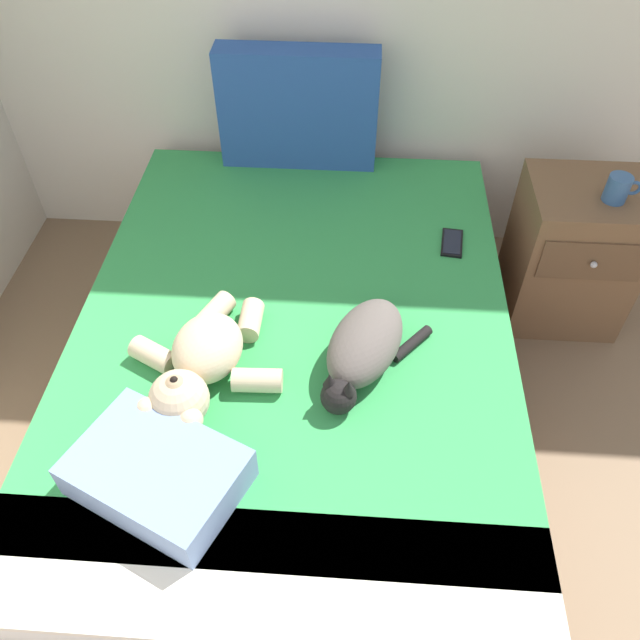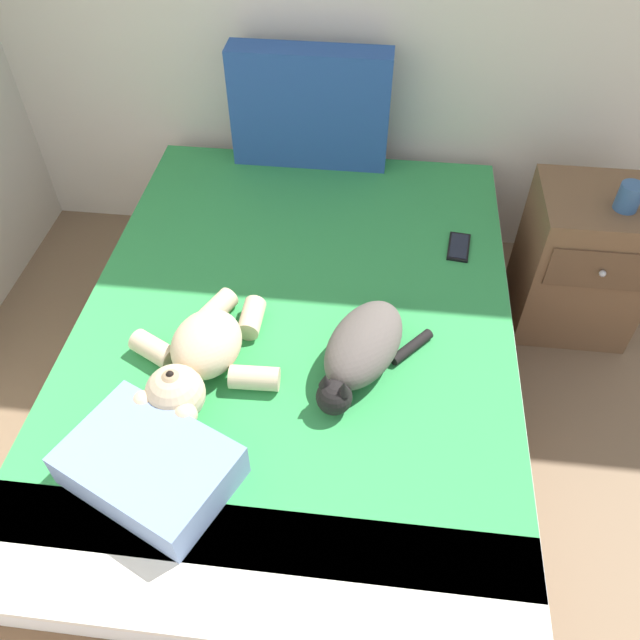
# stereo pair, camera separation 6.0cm
# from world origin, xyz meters

# --- Properties ---
(bed) EXTENTS (1.40, 1.92, 0.47)m
(bed) POSITION_xyz_m (1.32, 2.85, 0.23)
(bed) COLOR brown
(bed) RESTS_ON ground_plane
(patterned_cushion) EXTENTS (0.61, 0.12, 0.46)m
(patterned_cushion) POSITION_xyz_m (1.26, 3.73, 0.70)
(patterned_cushion) COLOR #264C99
(patterned_cushion) RESTS_ON bed
(cat) EXTENTS (0.35, 0.42, 0.15)m
(cat) POSITION_xyz_m (1.54, 2.67, 0.54)
(cat) COLOR #59514C
(cat) RESTS_ON bed
(teddy_bear) EXTENTS (0.46, 0.54, 0.17)m
(teddy_bear) POSITION_xyz_m (1.09, 2.58, 0.54)
(teddy_bear) COLOR beige
(teddy_bear) RESTS_ON bed
(cell_phone) EXTENTS (0.09, 0.16, 0.01)m
(cell_phone) POSITION_xyz_m (1.84, 3.24, 0.47)
(cell_phone) COLOR black
(cell_phone) RESTS_ON bed
(throw_pillow) EXTENTS (0.48, 0.42, 0.11)m
(throw_pillow) POSITION_xyz_m (1.05, 2.25, 0.52)
(throw_pillow) COLOR #728CB7
(throw_pillow) RESTS_ON bed
(nightstand) EXTENTS (0.43, 0.41, 0.59)m
(nightstand) POSITION_xyz_m (2.34, 3.42, 0.30)
(nightstand) COLOR brown
(nightstand) RESTS_ON ground_plane
(mug) EXTENTS (0.12, 0.08, 0.09)m
(mug) POSITION_xyz_m (2.39, 3.37, 0.64)
(mug) COLOR #33598C
(mug) RESTS_ON nightstand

